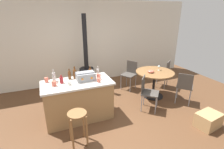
{
  "coord_description": "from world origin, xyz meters",
  "views": [
    {
      "loc": [
        -1.23,
        -3.03,
        2.35
      ],
      "look_at": [
        0.32,
        0.76,
        0.83
      ],
      "focal_mm": 27.45,
      "sensor_mm": 36.0,
      "label": 1
    }
  ],
  "objects_px": {
    "kitchen_island": "(78,100)",
    "wooden_stool": "(78,121)",
    "bottle_1": "(54,77)",
    "bottle_4": "(75,74)",
    "toolbox": "(85,76)",
    "cardboard_box": "(208,120)",
    "cup_1": "(69,83)",
    "serving_bowl": "(151,71)",
    "folding_chair_near": "(147,91)",
    "cup_3": "(99,80)",
    "cup_0": "(54,84)",
    "folding_chair_left": "(164,72)",
    "folding_chair_far": "(185,85)",
    "wine_glass": "(159,67)",
    "bottle_5": "(61,80)",
    "dining_table": "(154,77)",
    "cup_4": "(46,80)",
    "bottle_3": "(70,75)",
    "wood_stove": "(87,72)",
    "bottle_2": "(90,72)",
    "bottle_0": "(98,72)",
    "folding_chair_right": "(130,73)"
  },
  "relations": [
    {
      "from": "kitchen_island",
      "to": "bottle_1",
      "type": "xyz_separation_m",
      "value": [
        -0.45,
        0.25,
        0.55
      ]
    },
    {
      "from": "cup_1",
      "to": "serving_bowl",
      "type": "distance_m",
      "value": 2.28
    },
    {
      "from": "cup_4",
      "to": "wine_glass",
      "type": "relative_size",
      "value": 0.75
    },
    {
      "from": "bottle_3",
      "to": "wine_glass",
      "type": "distance_m",
      "value": 2.52
    },
    {
      "from": "folding_chair_near",
      "to": "cup_4",
      "type": "xyz_separation_m",
      "value": [
        -2.27,
        0.52,
        0.44
      ]
    },
    {
      "from": "wood_stove",
      "to": "bottle_3",
      "type": "height_order",
      "value": "wood_stove"
    },
    {
      "from": "wooden_stool",
      "to": "wine_glass",
      "type": "relative_size",
      "value": 4.61
    },
    {
      "from": "bottle_1",
      "to": "cup_0",
      "type": "distance_m",
      "value": 0.28
    },
    {
      "from": "folding_chair_far",
      "to": "wine_glass",
      "type": "xyz_separation_m",
      "value": [
        -0.32,
        0.71,
        0.34
      ]
    },
    {
      "from": "dining_table",
      "to": "wine_glass",
      "type": "xyz_separation_m",
      "value": [
        0.17,
        0.06,
        0.28
      ]
    },
    {
      "from": "wooden_stool",
      "to": "bottle_3",
      "type": "height_order",
      "value": "bottle_3"
    },
    {
      "from": "folding_chair_right",
      "to": "bottle_0",
      "type": "height_order",
      "value": "bottle_0"
    },
    {
      "from": "wooden_stool",
      "to": "cup_1",
      "type": "distance_m",
      "value": 0.87
    },
    {
      "from": "dining_table",
      "to": "bottle_2",
      "type": "height_order",
      "value": "bottle_2"
    },
    {
      "from": "wooden_stool",
      "to": "cup_3",
      "type": "xyz_separation_m",
      "value": [
        0.63,
        0.65,
        0.46
      ]
    },
    {
      "from": "kitchen_island",
      "to": "folding_chair_near",
      "type": "xyz_separation_m",
      "value": [
        1.66,
        -0.28,
        0.06
      ]
    },
    {
      "from": "cup_4",
      "to": "cardboard_box",
      "type": "distance_m",
      "value": 3.6
    },
    {
      "from": "bottle_1",
      "to": "bottle_4",
      "type": "xyz_separation_m",
      "value": [
        0.46,
        -0.03,
        0.01
      ]
    },
    {
      "from": "folding_chair_far",
      "to": "bottle_5",
      "type": "height_order",
      "value": "bottle_5"
    },
    {
      "from": "wooden_stool",
      "to": "dining_table",
      "type": "relative_size",
      "value": 0.63
    },
    {
      "from": "toolbox",
      "to": "cup_3",
      "type": "bearing_deg",
      "value": -43.55
    },
    {
      "from": "folding_chair_far",
      "to": "cardboard_box",
      "type": "xyz_separation_m",
      "value": [
        -0.23,
        -0.99,
        -0.36
      ]
    },
    {
      "from": "bottle_0",
      "to": "cup_0",
      "type": "xyz_separation_m",
      "value": [
        -1.03,
        -0.25,
        -0.03
      ]
    },
    {
      "from": "bottle_0",
      "to": "wine_glass",
      "type": "distance_m",
      "value": 1.86
    },
    {
      "from": "wooden_stool",
      "to": "dining_table",
      "type": "height_order",
      "value": "dining_table"
    },
    {
      "from": "folding_chair_near",
      "to": "cup_0",
      "type": "height_order",
      "value": "cup_0"
    },
    {
      "from": "toolbox",
      "to": "cup_0",
      "type": "relative_size",
      "value": 3.25
    },
    {
      "from": "bottle_2",
      "to": "cup_0",
      "type": "bearing_deg",
      "value": -160.85
    },
    {
      "from": "kitchen_island",
      "to": "cup_0",
      "type": "bearing_deg",
      "value": -176.45
    },
    {
      "from": "bottle_4",
      "to": "cup_1",
      "type": "height_order",
      "value": "bottle_4"
    },
    {
      "from": "cup_1",
      "to": "cup_4",
      "type": "xyz_separation_m",
      "value": [
        -0.44,
        0.33,
        0.01
      ]
    },
    {
      "from": "bottle_0",
      "to": "cup_4",
      "type": "xyz_separation_m",
      "value": [
        -1.16,
        0.02,
        -0.03
      ]
    },
    {
      "from": "kitchen_island",
      "to": "wooden_stool",
      "type": "relative_size",
      "value": 2.3
    },
    {
      "from": "toolbox",
      "to": "cup_0",
      "type": "xyz_separation_m",
      "value": [
        -0.68,
        -0.07,
        -0.04
      ]
    },
    {
      "from": "folding_chair_far",
      "to": "cup_1",
      "type": "distance_m",
      "value": 2.94
    },
    {
      "from": "bottle_4",
      "to": "cardboard_box",
      "type": "bearing_deg",
      "value": -32.93
    },
    {
      "from": "cup_1",
      "to": "dining_table",
      "type": "bearing_deg",
      "value": 8.05
    },
    {
      "from": "cup_0",
      "to": "cardboard_box",
      "type": "xyz_separation_m",
      "value": [
        2.97,
        -1.36,
        -0.79
      ]
    },
    {
      "from": "folding_chair_left",
      "to": "bottle_4",
      "type": "distance_m",
      "value": 2.99
    },
    {
      "from": "bottle_4",
      "to": "bottle_2",
      "type": "bearing_deg",
      "value": 7.01
    },
    {
      "from": "kitchen_island",
      "to": "cardboard_box",
      "type": "bearing_deg",
      "value": -29.2
    },
    {
      "from": "folding_chair_near",
      "to": "bottle_1",
      "type": "relative_size",
      "value": 3.24
    },
    {
      "from": "wooden_stool",
      "to": "dining_table",
      "type": "bearing_deg",
      "value": 24.2
    },
    {
      "from": "folding_chair_right",
      "to": "cardboard_box",
      "type": "height_order",
      "value": "folding_chair_right"
    },
    {
      "from": "bottle_2",
      "to": "cup_3",
      "type": "height_order",
      "value": "bottle_2"
    },
    {
      "from": "toolbox",
      "to": "cardboard_box",
      "type": "distance_m",
      "value": 2.83
    },
    {
      "from": "bottle_3",
      "to": "folding_chair_right",
      "type": "bearing_deg",
      "value": 21.68
    },
    {
      "from": "wooden_stool",
      "to": "dining_table",
      "type": "distance_m",
      "value": 2.65
    },
    {
      "from": "bottle_3",
      "to": "bottle_4",
      "type": "bearing_deg",
      "value": -5.06
    },
    {
      "from": "toolbox",
      "to": "cardboard_box",
      "type": "xyz_separation_m",
      "value": [
        2.29,
        -1.44,
        -0.83
      ]
    }
  ]
}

